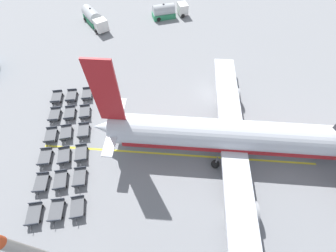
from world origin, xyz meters
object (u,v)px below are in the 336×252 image
at_px(baggage_dolly_row_near_col_a, 57,97).
at_px(baggage_dolly_row_near_col_e, 41,183).
at_px(baggage_dolly_row_mid_a_col_b, 70,113).
at_px(baggage_dolly_row_mid_a_col_f, 56,210).
at_px(baggage_dolly_row_mid_a_col_a, 71,96).
at_px(baggage_dolly_row_mid_a_col_e, 60,180).
at_px(baggage_dolly_row_near_col_c, 51,135).
at_px(baggage_dolly_row_mid_b_col_e, 80,177).
at_px(baggage_dolly_row_mid_b_col_d, 81,153).
at_px(baggage_dolly_row_near_col_f, 34,214).
at_px(baggage_dolly_row_mid_a_col_d, 64,156).
at_px(baggage_dolly_row_mid_a_col_c, 66,133).
at_px(baggage_dolly_row_mid_b_col_b, 85,112).
at_px(fuel_tanker_secondary, 94,18).
at_px(baggage_dolly_row_near_col_b, 55,115).
at_px(airplane, 240,136).
at_px(baggage_dolly_row_mid_b_col_c, 84,131).
at_px(fuel_tanker_primary, 168,11).
at_px(baggage_dolly_row_mid_b_col_a, 87,94).
at_px(baggage_dolly_row_near_col_d, 45,157).
at_px(baggage_dolly_row_mid_b_col_f, 77,207).

xyz_separation_m(baggage_dolly_row_near_col_a, baggage_dolly_row_near_col_e, (14.86, 1.41, 0.00)).
bearing_deg(baggage_dolly_row_mid_a_col_b, baggage_dolly_row_mid_a_col_f, 4.97).
bearing_deg(baggage_dolly_row_mid_a_col_a, baggage_dolly_row_near_col_a, -86.70).
relative_size(baggage_dolly_row_mid_a_col_a, baggage_dolly_row_mid_a_col_e, 0.99).
xyz_separation_m(baggage_dolly_row_near_col_c, baggage_dolly_row_mid_a_col_e, (7.05, 2.86, 0.00)).
distance_m(baggage_dolly_row_near_col_c, baggage_dolly_row_mid_a_col_a, 7.90).
distance_m(baggage_dolly_row_mid_a_col_b, baggage_dolly_row_mid_b_col_e, 11.33).
bearing_deg(baggage_dolly_row_near_col_c, baggage_dolly_row_mid_b_col_d, 55.92).
distance_m(baggage_dolly_row_near_col_f, baggage_dolly_row_mid_b_col_e, 6.18).
height_order(baggage_dolly_row_near_col_e, baggage_dolly_row_mid_a_col_a, same).
bearing_deg(baggage_dolly_row_near_col_f, baggage_dolly_row_mid_a_col_d, 166.04).
bearing_deg(baggage_dolly_row_mid_a_col_a, baggage_dolly_row_mid_a_col_d, 5.51).
relative_size(baggage_dolly_row_mid_a_col_c, baggage_dolly_row_mid_b_col_b, 1.00).
distance_m(baggage_dolly_row_near_col_f, baggage_dolly_row_mid_a_col_f, 2.51).
height_order(baggage_dolly_row_mid_a_col_c, baggage_dolly_row_mid_a_col_d, same).
distance_m(fuel_tanker_secondary, baggage_dolly_row_mid_a_col_e, 37.68).
distance_m(baggage_dolly_row_near_col_b, baggage_dolly_row_mid_a_col_a, 4.31).
height_order(baggage_dolly_row_near_col_f, baggage_dolly_row_mid_a_col_a, same).
xyz_separation_m(baggage_dolly_row_near_col_f, baggage_dolly_row_mid_b_col_b, (-15.15, 3.51, 0.00)).
height_order(baggage_dolly_row_near_col_b, baggage_dolly_row_near_col_f, same).
height_order(baggage_dolly_row_near_col_c, baggage_dolly_row_mid_a_col_f, same).
xyz_separation_m(fuel_tanker_secondary, baggage_dolly_row_mid_a_col_b, (26.59, -0.56, -0.93)).
height_order(airplane, baggage_dolly_row_mid_a_col_e, airplane).
height_order(baggage_dolly_row_near_col_c, baggage_dolly_row_mid_b_col_c, same).
relative_size(fuel_tanker_primary, baggage_dolly_row_mid_b_col_c, 2.61).
distance_m(fuel_tanker_primary, baggage_dolly_row_mid_b_col_c, 35.32).
height_order(baggage_dolly_row_mid_b_col_a, baggage_dolly_row_mid_b_col_d, same).
relative_size(baggage_dolly_row_near_col_d, baggage_dolly_row_near_col_e, 1.01).
xyz_separation_m(baggage_dolly_row_near_col_e, baggage_dolly_row_mid_b_col_f, (3.37, 5.05, 0.00)).
bearing_deg(baggage_dolly_row_near_col_d, baggage_dolly_row_near_col_f, 4.84).
xyz_separation_m(baggage_dolly_row_mid_a_col_a, baggage_dolly_row_mid_a_col_d, (11.28, 1.09, 0.00)).
bearing_deg(baggage_dolly_row_mid_a_col_d, baggage_dolly_row_mid_b_col_c, 153.59).
distance_m(baggage_dolly_row_near_col_b, baggage_dolly_row_mid_b_col_a, 6.01).
xyz_separation_m(fuel_tanker_secondary, baggage_dolly_row_mid_a_col_d, (34.14, 0.10, -0.93)).
xyz_separation_m(baggage_dolly_row_near_col_f, baggage_dolly_row_mid_b_col_f, (-0.44, 4.87, 0.00)).
bearing_deg(baggage_dolly_row_mid_a_col_b, baggage_dolly_row_near_col_a, -142.13).
relative_size(baggage_dolly_row_mid_b_col_e, baggage_dolly_row_mid_b_col_f, 0.99).
xyz_separation_m(baggage_dolly_row_near_col_c, baggage_dolly_row_near_col_d, (3.56, 0.08, 0.00)).
bearing_deg(baggage_dolly_row_mid_a_col_d, baggage_dolly_row_near_col_b, -158.33).
height_order(fuel_tanker_secondary, baggage_dolly_row_mid_b_col_f, fuel_tanker_secondary).
bearing_deg(baggage_dolly_row_mid_a_col_d, baggage_dolly_row_mid_b_col_a, 172.97).
bearing_deg(baggage_dolly_row_near_col_c, fuel_tanker_secondary, 175.37).
bearing_deg(baggage_dolly_row_mid_a_col_f, baggage_dolly_row_mid_b_col_b, 176.11).
distance_m(airplane, baggage_dolly_row_mid_a_col_d, 23.71).
height_order(baggage_dolly_row_near_col_f, baggage_dolly_row_mid_a_col_e, same).
bearing_deg(baggage_dolly_row_near_col_e, baggage_dolly_row_mid_a_col_c, 168.19).
bearing_deg(baggage_dolly_row_mid_a_col_b, baggage_dolly_row_mid_a_col_a, -173.49).
bearing_deg(baggage_dolly_row_mid_b_col_a, baggage_dolly_row_near_col_b, -46.45).
height_order(baggage_dolly_row_mid_a_col_e, baggage_dolly_row_mid_b_col_b, same).
xyz_separation_m(airplane, baggage_dolly_row_mid_a_col_a, (-11.42, -24.65, -2.62)).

